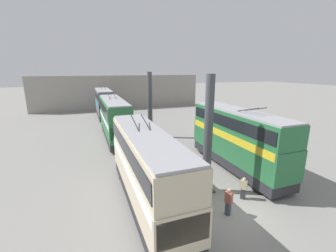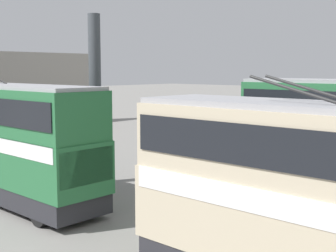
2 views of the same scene
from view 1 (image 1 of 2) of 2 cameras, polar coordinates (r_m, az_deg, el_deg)
ground_plane at (r=14.86m, az=15.33°, el=-20.69°), size 240.00×240.00×0.00m
depot_back_wall at (r=50.25m, az=-11.89°, el=8.38°), size 0.50×36.00×7.16m
support_column_near at (r=15.28m, az=10.14°, el=-2.96°), size 1.05×1.05×8.12m
support_column_far at (r=27.97m, az=-4.59°, el=4.98°), size 1.05×1.05×8.12m
bus_left_far at (r=19.87m, az=17.17°, el=-2.40°), size 10.90×2.54×5.74m
bus_right_near at (r=13.99m, az=-5.43°, el=-9.74°), size 11.16×2.54×5.40m
bus_right_mid at (r=28.11m, az=-13.48°, el=2.29°), size 11.39×2.54×5.53m
bus_right_far at (r=41.44m, az=-15.92°, el=5.94°), size 9.55×2.54×5.62m
person_aisle_foreground at (r=14.25m, az=15.11°, el=-17.93°), size 0.48×0.38×1.73m
person_by_left_row at (r=16.12m, az=18.63°, el=-14.65°), size 0.48×0.46×1.54m
oil_drum at (r=26.30m, az=-7.60°, el=-3.46°), size 0.64×0.64×0.94m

